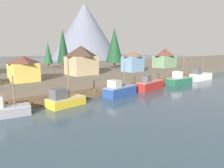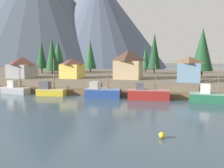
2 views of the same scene
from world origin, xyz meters
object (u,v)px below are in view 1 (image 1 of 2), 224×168
object	(u,v)px
fishing_boat_grey	(2,110)
conifer_back_right	(63,46)
fishing_boat_green	(179,80)
fishing_boat_white	(201,76)
conifer_near_left	(48,53)
fishing_boat_yellow	(64,100)
house_green	(165,58)
fishing_boat_blue	(120,90)
fishing_boat_red	(150,85)
house_yellow	(23,68)
house_blue	(133,61)
house_tan	(81,60)
conifer_mid_right	(114,45)

from	to	relation	value
fishing_boat_grey	conifer_back_right	size ratio (longest dim) A/B	0.54
fishing_boat_green	fishing_boat_white	bearing A→B (deg)	2.84
fishing_boat_green	conifer_near_left	xyz separation A→B (m)	(-18.87, 41.41, 6.67)
fishing_boat_yellow	house_green	xyz separation A→B (m)	(48.38, 16.63, 4.95)
fishing_boat_yellow	fishing_boat_blue	size ratio (longest dim) A/B	1.06
fishing_boat_red	house_yellow	size ratio (longest dim) A/B	1.38
house_blue	fishing_boat_red	bearing A→B (deg)	-119.32
fishing_boat_red	conifer_near_left	size ratio (longest dim) A/B	0.92
fishing_boat_yellow	fishing_boat_green	xyz separation A→B (m)	(33.55, 0.36, 0.05)
conifer_near_left	fishing_boat_white	bearing A→B (deg)	-53.87
house_tan	fishing_boat_grey	bearing A→B (deg)	-143.28
fishing_boat_blue	fishing_boat_green	size ratio (longest dim) A/B	0.99
fishing_boat_yellow	fishing_boat_white	size ratio (longest dim) A/B	0.99
fishing_boat_red	house_tan	distance (m)	19.85
house_green	conifer_back_right	world-z (taller)	conifer_back_right
fishing_boat_yellow	house_yellow	xyz separation A→B (m)	(-1.71, 15.55, 4.17)
fishing_boat_blue	house_green	xyz separation A→B (m)	(36.27, 16.66, 4.84)
house_tan	conifer_near_left	xyz separation A→B (m)	(0.83, 24.16, 1.41)
house_tan	conifer_back_right	xyz separation A→B (m)	(4.50, 19.64, 3.77)
house_blue	conifer_near_left	xyz separation A→B (m)	(-14.89, 27.71, 2.20)
house_tan	fishing_boat_blue	bearing A→B (deg)	-95.62
fishing_boat_yellow	house_blue	world-z (taller)	house_blue
fishing_boat_red	house_yellow	xyz separation A→B (m)	(-23.48, 15.36, 4.10)
house_green	fishing_boat_green	bearing A→B (deg)	-132.37
house_blue	conifer_back_right	size ratio (longest dim) A/B	0.45
fishing_boat_grey	fishing_boat_blue	bearing A→B (deg)	7.68
fishing_boat_grey	fishing_boat_blue	world-z (taller)	fishing_boat_blue
house_green	conifer_near_left	size ratio (longest dim) A/B	0.86
house_tan	fishing_boat_red	bearing A→B (deg)	-65.56
conifer_near_left	fishing_boat_red	bearing A→B (deg)	-80.32
house_green	conifer_back_right	bearing A→B (deg)	145.51
fishing_boat_blue	house_green	world-z (taller)	house_green
fishing_boat_yellow	conifer_near_left	world-z (taller)	conifer_near_left
house_blue	house_yellow	world-z (taller)	house_blue
fishing_boat_green	conifer_near_left	distance (m)	46.00
house_green	conifer_mid_right	world-z (taller)	conifer_mid_right
house_green	house_yellow	distance (m)	50.11
fishing_boat_yellow	house_blue	size ratio (longest dim) A/B	1.33
fishing_boat_green	fishing_boat_blue	bearing A→B (deg)	-176.88
fishing_boat_red	house_blue	world-z (taller)	house_blue
fishing_boat_red	house_tan	xyz separation A→B (m)	(-7.92, 17.43, 5.24)
fishing_boat_white	conifer_mid_right	xyz separation A→B (m)	(-11.69, 26.47, 9.21)
fishing_boat_white	house_tan	size ratio (longest dim) A/B	1.08
fishing_boat_grey	fishing_boat_green	xyz separation A→B (m)	(42.92, 0.07, 0.15)
fishing_boat_blue	house_blue	xyz separation A→B (m)	(17.45, 14.10, 4.40)
fishing_boat_blue	conifer_mid_right	distance (m)	35.44
house_yellow	fishing_boat_white	bearing A→B (deg)	-17.91
fishing_boat_grey	fishing_boat_white	distance (m)	54.18
conifer_back_right	fishing_boat_blue	bearing A→B (deg)	-99.50
fishing_boat_yellow	house_tan	size ratio (longest dim) A/B	1.07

